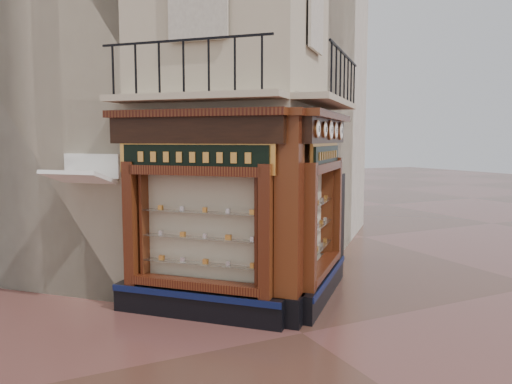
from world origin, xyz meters
TOP-DOWN VIEW (x-y plane):
  - ground at (0.00, 0.00)m, footprint 80.00×80.00m
  - main_building at (0.00, 6.16)m, footprint 11.31×11.31m
  - neighbour_left at (-2.47, 8.63)m, footprint 11.31×11.31m
  - neighbour_right at (2.47, 8.63)m, footprint 11.31×11.31m
  - shopfront_left at (-1.41, 1.57)m, footprint 2.86×2.86m
  - shopfront_right at (1.41, 1.57)m, footprint 2.86×2.86m
  - corner_pilaster at (0.00, 0.50)m, footprint 0.85×0.85m
  - balcony at (0.00, 1.49)m, footprint 5.94×2.97m
  - clock_a at (0.54, 0.44)m, footprint 0.27×0.27m
  - clock_b at (1.02, 0.92)m, footprint 0.26×0.26m
  - clock_c at (1.46, 1.36)m, footprint 0.32×0.32m
  - clock_d at (1.88, 1.78)m, footprint 0.29×0.29m
  - clock_e at (2.37, 2.27)m, footprint 0.32×0.32m
  - awning at (-3.33, 3.13)m, footprint 1.49×1.49m
  - signboard_left at (-1.46, 1.51)m, footprint 2.29×2.29m
  - signboard_right at (1.46, 1.51)m, footprint 1.89×1.89m

SIDE VIEW (x-z plane):
  - ground at x=0.00m, z-range 0.00..0.00m
  - awning at x=-3.33m, z-range -0.16..0.16m
  - corner_pilaster at x=0.00m, z-range -0.04..3.94m
  - shopfront_left at x=-1.41m, z-range -0.01..3.97m
  - shopfront_right at x=1.41m, z-range -0.01..3.97m
  - signboard_right at x=1.46m, z-range 2.85..3.35m
  - signboard_left at x=-1.46m, z-range 2.79..3.41m
  - clock_b at x=1.02m, z-range 3.46..3.78m
  - clock_a at x=0.54m, z-range 3.46..3.78m
  - clock_c at x=1.46m, z-range 3.42..3.82m
  - clock_d at x=1.88m, z-range 3.44..3.80m
  - clock_e at x=2.37m, z-range 3.42..3.82m
  - balcony at x=0.00m, z-range 3.70..4.73m
  - neighbour_left at x=-2.47m, z-range 0.00..11.00m
  - neighbour_right at x=2.47m, z-range 0.00..11.00m
  - main_building at x=0.00m, z-range 0.00..12.00m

